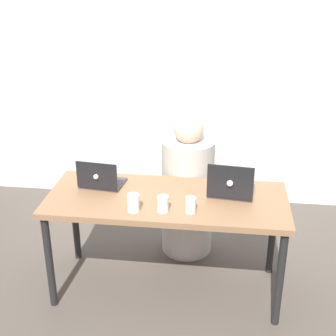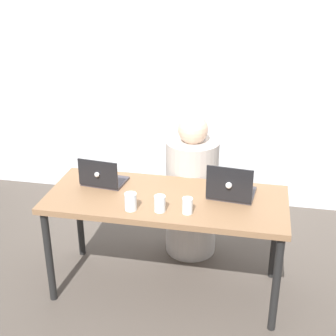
{
  "view_description": "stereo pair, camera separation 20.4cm",
  "coord_description": "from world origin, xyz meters",
  "px_view_note": "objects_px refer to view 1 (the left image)",
  "views": [
    {
      "loc": [
        0.35,
        -2.7,
        2.15
      ],
      "look_at": [
        0.0,
        0.07,
        0.91
      ],
      "focal_mm": 50.0,
      "sensor_mm": 36.0,
      "label": 1
    },
    {
      "loc": [
        0.55,
        -2.67,
        2.15
      ],
      "look_at": [
        0.0,
        0.07,
        0.91
      ],
      "focal_mm": 50.0,
      "sensor_mm": 36.0,
      "label": 2
    }
  ],
  "objects_px": {
    "laptop_back_left": "(101,181)",
    "water_glass_center": "(163,205)",
    "water_glass_right": "(191,206)",
    "laptop_back_right": "(231,188)",
    "water_glass_left": "(133,204)",
    "person_at_center": "(187,193)"
  },
  "relations": [
    {
      "from": "laptop_back_left",
      "to": "water_glass_center",
      "type": "height_order",
      "value": "laptop_back_left"
    },
    {
      "from": "water_glass_right",
      "to": "water_glass_center",
      "type": "height_order",
      "value": "water_glass_center"
    },
    {
      "from": "laptop_back_right",
      "to": "water_glass_left",
      "type": "xyz_separation_m",
      "value": [
        -0.6,
        -0.29,
        -0.0
      ]
    },
    {
      "from": "person_at_center",
      "to": "water_glass_left",
      "type": "height_order",
      "value": "person_at_center"
    },
    {
      "from": "person_at_center",
      "to": "laptop_back_right",
      "type": "distance_m",
      "value": 0.61
    },
    {
      "from": "person_at_center",
      "to": "water_glass_center",
      "type": "xyz_separation_m",
      "value": [
        -0.09,
        -0.71,
        0.27
      ]
    },
    {
      "from": "laptop_back_left",
      "to": "water_glass_left",
      "type": "height_order",
      "value": "laptop_back_left"
    },
    {
      "from": "water_glass_left",
      "to": "water_glass_center",
      "type": "height_order",
      "value": "water_glass_left"
    },
    {
      "from": "water_glass_center",
      "to": "laptop_back_right",
      "type": "bearing_deg",
      "value": 33.47
    },
    {
      "from": "water_glass_right",
      "to": "water_glass_center",
      "type": "bearing_deg",
      "value": -176.77
    },
    {
      "from": "water_glass_right",
      "to": "water_glass_left",
      "type": "distance_m",
      "value": 0.35
    },
    {
      "from": "person_at_center",
      "to": "laptop_back_left",
      "type": "relative_size",
      "value": 3.71
    },
    {
      "from": "water_glass_right",
      "to": "water_glass_left",
      "type": "height_order",
      "value": "water_glass_left"
    },
    {
      "from": "water_glass_left",
      "to": "person_at_center",
      "type": "bearing_deg",
      "value": 69.12
    },
    {
      "from": "laptop_back_left",
      "to": "water_glass_right",
      "type": "relative_size",
      "value": 3.03
    },
    {
      "from": "water_glass_right",
      "to": "laptop_back_left",
      "type": "bearing_deg",
      "value": 156.29
    },
    {
      "from": "person_at_center",
      "to": "water_glass_left",
      "type": "distance_m",
      "value": 0.82
    },
    {
      "from": "laptop_back_right",
      "to": "water_glass_right",
      "type": "height_order",
      "value": "laptop_back_right"
    },
    {
      "from": "person_at_center",
      "to": "laptop_back_right",
      "type": "height_order",
      "value": "person_at_center"
    },
    {
      "from": "person_at_center",
      "to": "water_glass_right",
      "type": "bearing_deg",
      "value": 92.99
    },
    {
      "from": "person_at_center",
      "to": "water_glass_left",
      "type": "relative_size",
      "value": 10.19
    },
    {
      "from": "laptop_back_right",
      "to": "laptop_back_left",
      "type": "relative_size",
      "value": 1.05
    }
  ]
}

